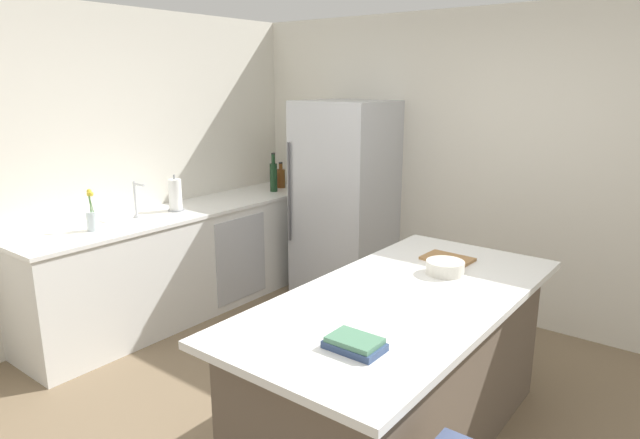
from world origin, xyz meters
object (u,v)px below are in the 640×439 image
Objects in this scene: sink_faucet at (136,199)px; hot_sauce_bottle at (273,181)px; flower_vase at (92,218)px; cookbook_stack at (355,344)px; wine_bottle at (274,176)px; mixing_bowl at (445,267)px; refrigerator at (345,200)px; paper_towel_roll at (175,195)px; olive_oil_bottle at (290,174)px; cutting_board at (448,259)px; whiskey_bottle at (281,178)px; kitchen_island at (401,369)px.

sink_faucet is 1.42× the size of hot_sauce_bottle.
flower_vase reaches higher than cookbook_stack.
wine_bottle reaches higher than mixing_bowl.
paper_towel_roll is (-0.88, -1.26, 0.14)m from refrigerator.
flower_vase is 1.40× the size of mixing_bowl.
sink_faucet is at bearing -119.65° from refrigerator.
cutting_board is at bearing -26.38° from olive_oil_bottle.
sink_faucet is at bearing -95.29° from wine_bottle.
mixing_bowl is at bearing 0.34° from paper_towel_roll.
wine_bottle is at bearing -85.96° from olive_oil_bottle.
paper_towel_roll is (0.04, 0.35, -0.02)m from sink_faucet.
whiskey_bottle is 0.86× the size of cutting_board.
olive_oil_bottle is 1.36× the size of whiskey_bottle.
olive_oil_bottle is 3.56m from cookbook_stack.
flower_vase is 1.18× the size of whiskey_bottle.
hot_sauce_bottle is (0.01, 1.22, -0.05)m from paper_towel_roll.
cookbook_stack is at bearing -53.85° from refrigerator.
wine_bottle reaches higher than sink_faucet.
hot_sauce_bottle reaches higher than kitchen_island.
wine_bottle reaches higher than kitchen_island.
mixing_bowl is at bearing -25.04° from wine_bottle.
refrigerator is at bearing 126.15° from cookbook_stack.
cookbook_stack is (2.58, -2.42, -0.11)m from whiskey_bottle.
kitchen_island is at bearing -35.62° from whiskey_bottle.
flower_vase is 1.01× the size of paper_towel_roll.
whiskey_bottle is at bearing 136.82° from cookbook_stack.
kitchen_island is at bearing -84.45° from cutting_board.
refrigerator reaches higher than wine_bottle.
refrigerator is 0.83m from olive_oil_bottle.
whiskey_bottle reaches higher than hot_sauce_bottle.
refrigerator is 2.92m from cookbook_stack.
refrigerator is 8.71× the size of hot_sauce_bottle.
whiskey_bottle is at bearing 85.18° from hot_sauce_bottle.
mixing_bowl is (2.49, 0.01, -0.12)m from paper_towel_roll.
olive_oil_bottle is at bearing 86.17° from sink_faucet.
refrigerator reaches higher than cookbook_stack.
whiskey_bottle reaches higher than cutting_board.
paper_towel_roll is 1.48× the size of hot_sauce_bottle.
flower_vase is at bearing -112.34° from refrigerator.
wine_bottle is (0.14, 1.49, 0.00)m from sink_faucet.
sink_faucet is 0.77× the size of wine_bottle.
sink_faucet reaches higher than cookbook_stack.
cookbook_stack is (2.52, -2.50, -0.14)m from olive_oil_bottle.
olive_oil_bottle is 1.18× the size of cutting_board.
whiskey_bottle is 1.18× the size of mixing_bowl.
flower_vase is 1.48× the size of hot_sauce_bottle.
paper_towel_roll is 2.41m from cutting_board.
olive_oil_bottle is at bearing 149.98° from mixing_bowl.
olive_oil_bottle reaches higher than kitchen_island.
olive_oil_bottle is 1.60× the size of mixing_bowl.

